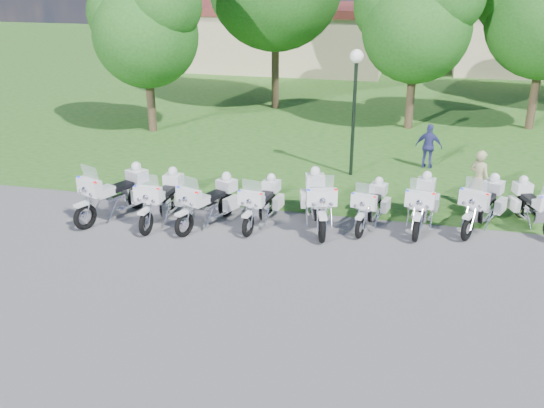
% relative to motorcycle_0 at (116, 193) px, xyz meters
% --- Properties ---
extents(ground, '(100.00, 100.00, 0.00)m').
position_rel_motorcycle_0_xyz_m(ground, '(4.86, -1.49, -0.74)').
color(ground, '#59585E').
rests_on(ground, ground).
extents(grass_lawn, '(100.00, 48.00, 0.01)m').
position_rel_motorcycle_0_xyz_m(grass_lawn, '(4.86, 25.51, -0.74)').
color(grass_lawn, '#26561B').
rests_on(grass_lawn, ground).
extents(motorcycle_0, '(1.53, 2.48, 1.78)m').
position_rel_motorcycle_0_xyz_m(motorcycle_0, '(0.00, 0.00, 0.00)').
color(motorcycle_0, black).
rests_on(motorcycle_0, ground).
extents(motorcycle_1, '(0.88, 2.48, 1.67)m').
position_rel_motorcycle_0_xyz_m(motorcycle_1, '(1.41, 0.05, -0.05)').
color(motorcycle_1, black).
rests_on(motorcycle_1, ground).
extents(motorcycle_2, '(1.40, 2.31, 1.65)m').
position_rel_motorcycle_0_xyz_m(motorcycle_2, '(2.79, 0.11, -0.06)').
color(motorcycle_2, black).
rests_on(motorcycle_2, ground).
extents(motorcycle_3, '(0.96, 2.28, 1.54)m').
position_rel_motorcycle_0_xyz_m(motorcycle_3, '(4.20, 0.52, -0.10)').
color(motorcycle_3, black).
rests_on(motorcycle_3, ground).
extents(motorcycle_4, '(1.31, 2.59, 1.78)m').
position_rel_motorcycle_0_xyz_m(motorcycle_4, '(5.75, 0.75, 0.00)').
color(motorcycle_4, black).
rests_on(motorcycle_4, ground).
extents(motorcycle_5, '(1.02, 2.19, 1.49)m').
position_rel_motorcycle_0_xyz_m(motorcycle_5, '(7.20, 1.08, -0.12)').
color(motorcycle_5, black).
rests_on(motorcycle_5, ground).
extents(motorcycle_6, '(0.98, 2.50, 1.68)m').
position_rel_motorcycle_0_xyz_m(motorcycle_6, '(8.58, 1.35, -0.04)').
color(motorcycle_6, black).
rests_on(motorcycle_6, ground).
extents(motorcycle_7, '(1.45, 2.35, 1.69)m').
position_rel_motorcycle_0_xyz_m(motorcycle_7, '(10.21, 1.65, -0.04)').
color(motorcycle_7, black).
rests_on(motorcycle_7, ground).
extents(motorcycle_8, '(1.25, 2.19, 1.54)m').
position_rel_motorcycle_0_xyz_m(motorcycle_8, '(11.60, 2.03, -0.10)').
color(motorcycle_8, black).
rests_on(motorcycle_8, ground).
extents(lamp_post, '(0.44, 0.44, 4.27)m').
position_rel_motorcycle_0_xyz_m(lamp_post, '(6.18, 5.23, 2.47)').
color(lamp_post, black).
rests_on(lamp_post, ground).
extents(tree_0, '(5.07, 4.32, 6.76)m').
position_rel_motorcycle_0_xyz_m(tree_0, '(-2.88, 9.01, 3.72)').
color(tree_0, '#38281C').
rests_on(tree_0, ground).
extents(tree_2, '(5.33, 4.55, 7.10)m').
position_rel_motorcycle_0_xyz_m(tree_2, '(7.89, 12.08, 3.95)').
color(tree_2, '#38281C').
rests_on(tree_2, ground).
extents(building_west, '(14.56, 8.32, 4.10)m').
position_rel_motorcycle_0_xyz_m(building_west, '(-1.14, 26.51, 1.32)').
color(building_west, '#C1AE8B').
rests_on(building_west, ground).
extents(building_east, '(11.44, 7.28, 4.10)m').
position_rel_motorcycle_0_xyz_m(building_east, '(15.86, 28.51, 1.32)').
color(building_east, '#C1AE8B').
rests_on(building_east, ground).
extents(bystander_a, '(0.77, 0.75, 1.79)m').
position_rel_motorcycle_0_xyz_m(bystander_a, '(10.19, 3.14, 0.15)').
color(bystander_a, tan).
rests_on(bystander_a, ground).
extents(bystander_c, '(0.99, 0.57, 1.59)m').
position_rel_motorcycle_0_xyz_m(bystander_c, '(8.76, 6.60, 0.05)').
color(bystander_c, navy).
rests_on(bystander_c, ground).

